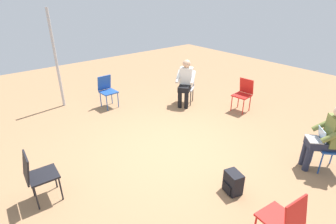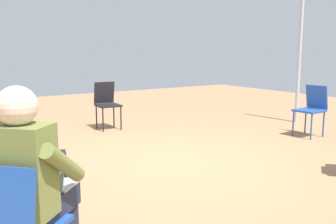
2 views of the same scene
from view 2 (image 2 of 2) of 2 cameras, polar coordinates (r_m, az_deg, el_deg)
name	(u,v)px [view 2 (image 2 of 2)]	position (r m, az deg, el deg)	size (l,w,h in m)	color
ground_plane	(170,162)	(4.84, 0.33, -7.68)	(15.85, 15.85, 0.00)	#99704C
chair_northwest	(16,224)	(2.26, -22.12, -15.57)	(0.58, 0.58, 0.85)	#1E4799
chair_south	(312,107)	(6.64, 21.08, 0.76)	(0.41, 0.45, 0.85)	#1E4799
chair_east	(107,102)	(6.90, -9.32, 1.57)	(0.46, 0.42, 0.85)	black
person_with_laptop	(32,179)	(2.32, -20.03, -9.56)	(0.64, 0.64, 1.24)	#23283D
backpack_near_laptop_user	(53,171)	(4.19, -17.12, -8.60)	(0.29, 0.32, 0.36)	black
tent_pole_near	(299,58)	(7.80, 19.39, 7.81)	(0.07, 0.07, 2.55)	#B2B2B7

